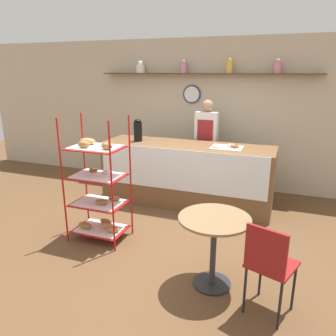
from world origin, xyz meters
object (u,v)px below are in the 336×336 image
Objects in this scene: cafe_table at (214,235)px; donut_tray_counter at (227,147)px; cafe_chair at (269,261)px; pastry_rack at (98,189)px; person_worker at (206,143)px; coffee_carafe at (138,130)px.

cafe_table is 2.03m from donut_tray_counter.
cafe_chair is 1.94× the size of donut_tray_counter.
pastry_rack reaches higher than donut_tray_counter.
cafe_chair is at bearing -65.91° from person_worker.
cafe_table is at bearing -48.08° from coffee_carafe.
pastry_rack is 2.32m from person_worker.
donut_tray_counter is (0.48, -0.63, 0.11)m from person_worker.
donut_tray_counter is at bearing -52.87° from person_worker.
pastry_rack reaches higher than cafe_table.
cafe_table is 1.63× the size of donut_tray_counter.
cafe_table is 0.84× the size of cafe_chair.
person_worker is (0.87, 2.14, 0.22)m from pastry_rack.
person_worker reaches higher than cafe_table.
pastry_rack is at bearing -131.87° from donut_tray_counter.
person_worker reaches higher than pastry_rack.
person_worker is 2.73m from cafe_table.
coffee_carafe is (-0.14, 1.49, 0.49)m from pastry_rack.
cafe_chair is (1.29, -2.88, -0.35)m from person_worker.
cafe_table is at bearing -74.01° from person_worker.
cafe_table is at bearing -7.84° from cafe_chair.
cafe_table is 2.69m from coffee_carafe.
cafe_table is (1.61, -0.46, -0.12)m from pastry_rack.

